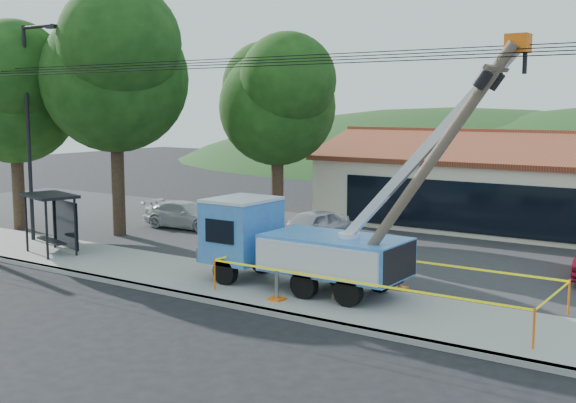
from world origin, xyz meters
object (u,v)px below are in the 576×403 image
Objects in this scene: bus_shelter at (54,210)px; car_silver at (310,245)px; leaning_pole at (425,169)px; car_white at (186,230)px; utility_truck at (297,243)px.

car_silver is (6.87, 7.43, -1.82)m from bus_shelter.
bus_shelter is at bearing -178.62° from leaning_pole.
bus_shelter is 0.63× the size of car_white.
bus_shelter is (-15.00, -0.36, -2.27)m from leaning_pole.
car_silver reaches higher than car_white.
car_white is (-10.50, 6.43, -1.56)m from utility_truck.
leaning_pole is at bearing -119.47° from car_white.
car_white is at bearing 104.69° from bus_shelter.
car_white is (0.10, 7.29, -1.82)m from bus_shelter.
utility_truck reaches higher than bus_shelter.
utility_truck is 3.77× the size of bus_shelter.
bus_shelter is at bearing -125.26° from car_silver.
car_silver is at bearing 139.01° from leaning_pole.
leaning_pole is 1.72× the size of car_white.
leaning_pole is (4.41, -0.49, 2.54)m from utility_truck.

